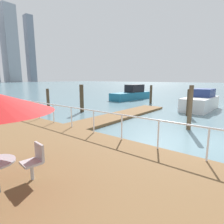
# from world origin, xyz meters

# --- Properties ---
(ground_plane) EXTENTS (300.00, 300.00, 0.00)m
(ground_plane) POSITION_xyz_m (0.00, 20.00, 0.00)
(ground_plane) COLOR slate
(floating_dock) EXTENTS (11.28, 2.00, 0.18)m
(floating_dock) POSITION_xyz_m (2.14, 6.77, 0.09)
(floating_dock) COLOR brown
(floating_dock) RESTS_ON ground_plane
(boardwalk_railing) EXTENTS (0.06, 25.83, 1.08)m
(boardwalk_railing) POSITION_xyz_m (-3.15, 7.69, 1.24)
(boardwalk_railing) COLOR white
(boardwalk_railing) RESTS_ON boardwalk
(dock_piling_0) EXTENTS (0.29, 0.29, 2.15)m
(dock_piling_0) POSITION_xyz_m (10.94, 8.65, 1.08)
(dock_piling_0) COLOR #473826
(dock_piling_0) RESTS_ON ground_plane
(dock_piling_1) EXTENTS (0.31, 0.31, 2.10)m
(dock_piling_1) POSITION_xyz_m (5.84, 2.80, 1.05)
(dock_piling_1) COLOR #473826
(dock_piling_1) RESTS_ON ground_plane
(dock_piling_2) EXTENTS (0.24, 0.24, 2.55)m
(dock_piling_2) POSITION_xyz_m (1.65, 1.54, 1.27)
(dock_piling_2) COLOR brown
(dock_piling_2) RESTS_ON ground_plane
(dock_piling_3) EXTENTS (0.34, 0.34, 2.41)m
(dock_piling_3) POSITION_xyz_m (1.65, 10.62, 1.20)
(dock_piling_3) COLOR #473826
(dock_piling_3) RESTS_ON ground_plane
(dock_piling_4) EXTENTS (0.24, 0.24, 2.07)m
(dock_piling_4) POSITION_xyz_m (-0.33, 12.72, 1.03)
(dock_piling_4) COLOR #473826
(dock_piling_4) RESTS_ON ground_plane
(dock_piling_5) EXTENTS (0.27, 0.27, 1.87)m
(dock_piling_5) POSITION_xyz_m (11.92, 3.26, 0.94)
(dock_piling_5) COLOR #473826
(dock_piling_5) RESTS_ON ground_plane
(moored_boat_0) EXTENTS (5.43, 2.31, 1.95)m
(moored_boat_0) POSITION_xyz_m (9.53, 2.77, 0.77)
(moored_boat_0) COLOR white
(moored_boat_0) RESTS_ON ground_plane
(moored_boat_1) EXTENTS (6.88, 2.64, 2.09)m
(moored_boat_1) POSITION_xyz_m (12.90, 12.65, 0.77)
(moored_boat_1) COLOR #1E6B8C
(moored_boat_1) RESTS_ON ground_plane
(cafe_chair_0) EXTENTS (0.52, 0.49, 0.90)m
(cafe_chair_0) POSITION_xyz_m (-6.94, 2.81, 0.93)
(cafe_chair_0) COLOR #B7B7BC
(cafe_chair_0) RESTS_ON boardwalk
(skyline_tower_6) EXTENTS (10.84, 11.37, 63.13)m
(skyline_tower_6) POSITION_xyz_m (63.26, 167.77, 31.57)
(skyline_tower_6) COLOR #8C939E
(skyline_tower_6) RESTS_ON ground_plane
(skyline_tower_7) EXTENTS (7.29, 8.52, 61.81)m
(skyline_tower_7) POSITION_xyz_m (85.02, 175.34, 30.91)
(skyline_tower_7) COLOR slate
(skyline_tower_7) RESTS_ON ground_plane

